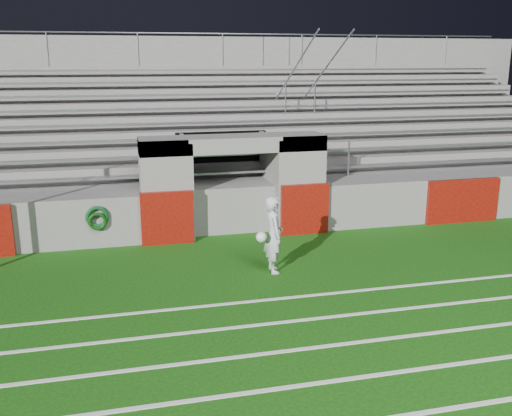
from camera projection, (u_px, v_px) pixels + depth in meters
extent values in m
plane|color=#13490C|center=(267.00, 280.00, 12.02)|extent=(90.00, 90.00, 0.00)
cube|color=white|center=(337.00, 380.00, 8.26)|extent=(28.00, 0.09, 0.01)
cube|color=white|center=(314.00, 348.00, 9.20)|extent=(28.00, 0.09, 0.01)
cube|color=white|center=(296.00, 321.00, 10.14)|extent=(28.00, 0.09, 0.01)
cube|color=white|center=(280.00, 298.00, 11.08)|extent=(28.00, 0.09, 0.01)
cube|color=slate|center=(494.00, 197.00, 16.61)|extent=(10.60, 0.35, 1.25)
cube|color=slate|center=(164.00, 189.00, 14.56)|extent=(1.20, 1.00, 2.60)
cube|color=slate|center=(299.00, 182.00, 15.39)|extent=(1.20, 1.00, 2.60)
cube|color=black|center=(222.00, 175.00, 16.58)|extent=(2.60, 0.20, 2.50)
cube|color=slate|center=(187.00, 184.00, 15.29)|extent=(0.10, 2.20, 2.50)
cube|color=slate|center=(270.00, 180.00, 15.81)|extent=(0.10, 2.20, 2.50)
cube|color=slate|center=(233.00, 144.00, 14.69)|extent=(4.80, 1.00, 0.40)
cube|color=slate|center=(210.00, 165.00, 18.63)|extent=(26.00, 8.00, 0.20)
cube|color=slate|center=(210.00, 184.00, 18.79)|extent=(26.00, 8.00, 1.05)
cube|color=#5D0D07|center=(167.00, 218.00, 14.20)|extent=(1.30, 0.15, 1.35)
cube|color=#5D0D07|center=(305.00, 209.00, 15.02)|extent=(1.30, 0.15, 1.35)
cube|color=#5D0D07|center=(462.00, 201.00, 16.12)|extent=(2.20, 0.15, 1.25)
cube|color=gray|center=(227.00, 172.00, 15.80)|extent=(23.00, 0.28, 0.06)
cube|color=slate|center=(221.00, 168.00, 16.61)|extent=(24.00, 0.75, 0.38)
cube|color=gray|center=(222.00, 154.00, 16.41)|extent=(23.00, 0.28, 0.06)
cube|color=slate|center=(217.00, 157.00, 17.26)|extent=(24.00, 0.75, 0.76)
cube|color=gray|center=(217.00, 138.00, 17.02)|extent=(23.00, 0.28, 0.06)
cube|color=slate|center=(212.00, 147.00, 17.92)|extent=(24.00, 0.75, 1.14)
cube|color=gray|center=(212.00, 122.00, 17.62)|extent=(23.00, 0.28, 0.06)
cube|color=slate|center=(208.00, 138.00, 18.58)|extent=(24.00, 0.75, 1.52)
cube|color=gray|center=(208.00, 108.00, 18.23)|extent=(23.00, 0.28, 0.06)
cube|color=slate|center=(205.00, 130.00, 19.23)|extent=(24.00, 0.75, 1.90)
cube|color=gray|center=(204.00, 95.00, 18.84)|extent=(23.00, 0.28, 0.06)
cube|color=slate|center=(201.00, 122.00, 19.89)|extent=(24.00, 0.75, 2.28)
cube|color=gray|center=(201.00, 82.00, 19.45)|extent=(23.00, 0.28, 0.06)
cube|color=slate|center=(198.00, 114.00, 20.54)|extent=(24.00, 0.75, 2.66)
cube|color=gray|center=(198.00, 70.00, 20.06)|extent=(23.00, 0.28, 0.06)
cube|color=slate|center=(196.00, 111.00, 21.16)|extent=(26.00, 0.60, 5.29)
cylinder|color=#A5A8AD|center=(315.00, 160.00, 16.04)|extent=(0.05, 0.05, 1.00)
cylinder|color=#A5A8AD|center=(286.00, 98.00, 18.48)|extent=(0.05, 0.05, 1.00)
cylinder|color=#A5A8AD|center=(263.00, 51.00, 20.91)|extent=(0.05, 0.05, 1.00)
cylinder|color=#A5A8AD|center=(286.00, 83.00, 18.35)|extent=(0.05, 6.02, 3.08)
cylinder|color=#A5A8AD|center=(349.00, 159.00, 16.27)|extent=(0.05, 0.05, 1.00)
cylinder|color=#A5A8AD|center=(315.00, 98.00, 18.71)|extent=(0.05, 0.05, 1.00)
cylinder|color=#A5A8AD|center=(289.00, 51.00, 21.14)|extent=(0.05, 0.05, 1.00)
cylinder|color=#A5A8AD|center=(315.00, 82.00, 18.58)|extent=(0.05, 6.02, 3.08)
cylinder|color=#A5A8AD|center=(47.00, 49.00, 19.18)|extent=(0.05, 0.05, 1.10)
cylinder|color=#A5A8AD|center=(138.00, 49.00, 19.86)|extent=(0.05, 0.05, 1.10)
cylinder|color=#A5A8AD|center=(223.00, 49.00, 20.55)|extent=(0.05, 0.05, 1.10)
cylinder|color=#A5A8AD|center=(302.00, 50.00, 21.24)|extent=(0.05, 0.05, 1.10)
cylinder|color=#A5A8AD|center=(376.00, 50.00, 21.93)|extent=(0.05, 0.05, 1.10)
cylinder|color=#A5A8AD|center=(446.00, 50.00, 22.62)|extent=(0.05, 0.05, 1.10)
cylinder|color=#A5A8AD|center=(195.00, 33.00, 20.18)|extent=(24.00, 0.05, 0.05)
imported|color=silver|center=(274.00, 234.00, 12.30)|extent=(0.41, 0.62, 1.69)
sphere|color=white|center=(261.00, 237.00, 12.01)|extent=(0.23, 0.23, 0.23)
torus|color=#0D4219|center=(97.00, 217.00, 13.78)|extent=(0.56, 0.10, 0.56)
torus|color=#0C380B|center=(98.00, 221.00, 13.76)|extent=(0.45, 0.09, 0.45)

